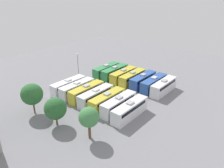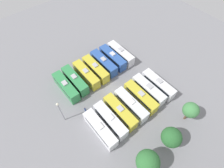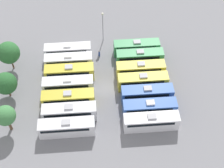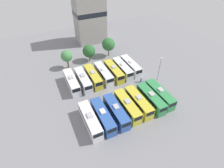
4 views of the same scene
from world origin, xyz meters
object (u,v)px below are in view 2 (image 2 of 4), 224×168
object	(u,v)px
bus_3	(96,69)
bus_13	(100,129)
bus_2	(104,63)
bus_10	(131,105)
bus_0	(121,54)
bus_1	(113,58)
tree_1	(171,137)
tree_0	(191,110)
worker_person	(85,109)
bus_4	(86,74)
bus_7	(158,84)
bus_12	(110,120)
bus_5	(75,80)
bus_11	(120,112)
bus_6	(66,87)
tree_2	(148,162)
light_pole	(60,109)
bus_8	(148,90)

from	to	relation	value
bus_3	bus_13	bearing A→B (deg)	57.15
bus_2	bus_10	distance (m)	16.32
bus_0	bus_1	bearing A→B (deg)	-3.49
tree_1	tree_0	bearing A→B (deg)	-171.28
bus_0	worker_person	world-z (taller)	bus_0
bus_2	tree_0	world-z (taller)	tree_0
bus_3	bus_4	xyz separation A→B (m)	(3.36, 0.02, 0.00)
bus_7	bus_12	size ratio (longest dim) A/B	1.00
worker_person	tree_0	bearing A→B (deg)	135.79
bus_3	bus_5	xyz separation A→B (m)	(7.01, -0.29, 0.00)
bus_11	tree_0	world-z (taller)	tree_0
bus_12	bus_7	bearing A→B (deg)	179.56
bus_1	bus_6	world-z (taller)	same
bus_1	tree_1	bearing A→B (deg)	76.74
bus_7	bus_0	bearing A→B (deg)	-89.73
bus_1	bus_3	size ratio (longest dim) A/B	1.00
tree_0	bus_3	bearing A→B (deg)	-72.16
bus_0	bus_2	distance (m)	6.67
bus_2	bus_3	distance (m)	3.37
bus_2	tree_2	bearing A→B (deg)	68.98
bus_6	tree_1	world-z (taller)	tree_1
bus_12	tree_2	world-z (taller)	tree_2
worker_person	light_pole	world-z (taller)	light_pole
bus_12	tree_1	distance (m)	14.28
bus_1	bus_13	world-z (taller)	same
bus_4	tree_0	world-z (taller)	tree_0
bus_1	tree_2	world-z (taller)	tree_2
bus_0	bus_12	world-z (taller)	same
bus_8	bus_5	bearing A→B (deg)	-48.48
bus_13	light_pole	bearing A→B (deg)	-58.71
bus_7	bus_10	size ratio (longest dim) A/B	1.00
bus_10	bus_7	bearing A→B (deg)	179.41
bus_3	tree_2	xyz separation A→B (m)	(7.56, 27.97, 2.89)
light_pole	bus_11	bearing A→B (deg)	145.82
bus_3	bus_10	bearing A→B (deg)	89.48
bus_1	bus_11	xyz separation A→B (m)	(10.48, 15.70, 0.00)
bus_3	tree_2	bearing A→B (deg)	74.88
bus_2	bus_11	distance (m)	17.19
light_pole	tree_2	world-z (taller)	light_pole
bus_1	bus_6	bearing A→B (deg)	1.43
bus_1	bus_13	xyz separation A→B (m)	(17.03, 16.12, 0.00)
bus_10	bus_12	size ratio (longest dim) A/B	1.00
worker_person	bus_5	bearing A→B (deg)	-107.28
bus_1	tree_1	xyz separation A→B (m)	(6.62, 28.09, 2.02)
bus_3	bus_13	xyz separation A→B (m)	(10.16, 15.74, 0.00)
bus_8	light_pole	bearing A→B (deg)	-19.51
bus_13	worker_person	bearing A→B (deg)	-92.98
bus_11	tree_1	distance (m)	13.14
bus_11	bus_1	bearing A→B (deg)	-123.73
bus_3	tree_2	distance (m)	29.12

